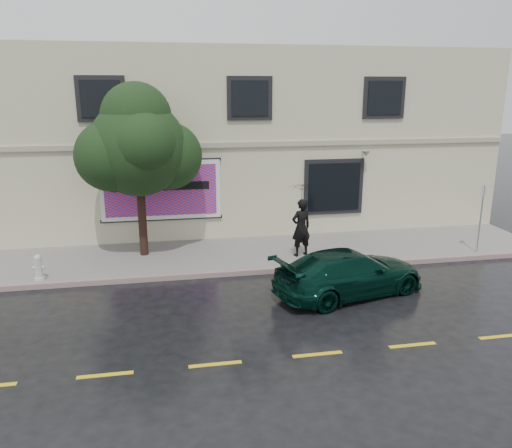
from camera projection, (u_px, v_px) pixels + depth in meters
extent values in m
plane|color=black|center=(280.00, 292.00, 14.02)|extent=(90.00, 90.00, 0.00)
cube|color=gray|center=(259.00, 253.00, 17.09)|extent=(20.00, 3.50, 0.15)
cube|color=gray|center=(269.00, 271.00, 15.42)|extent=(20.00, 0.18, 0.16)
cube|color=gold|center=(317.00, 354.00, 10.70)|extent=(19.00, 0.12, 0.01)
cube|color=#B7B493|center=(234.00, 137.00, 21.65)|extent=(20.00, 8.00, 7.00)
cube|color=#9E9984|center=(250.00, 144.00, 17.79)|extent=(20.00, 0.12, 0.18)
cube|color=black|center=(334.00, 187.00, 18.78)|extent=(2.30, 0.10, 2.10)
cube|color=black|center=(334.00, 187.00, 18.72)|extent=(2.00, 0.05, 1.80)
cube|color=black|center=(101.00, 99.00, 16.43)|extent=(1.30, 0.05, 1.20)
cube|color=black|center=(250.00, 98.00, 17.31)|extent=(1.30, 0.05, 1.20)
cube|color=black|center=(385.00, 98.00, 18.19)|extent=(1.30, 0.05, 1.20)
cube|color=white|center=(161.00, 190.00, 17.60)|extent=(4.20, 0.06, 2.10)
cube|color=#E6333E|center=(161.00, 191.00, 17.56)|extent=(3.90, 0.04, 1.80)
cube|color=black|center=(162.00, 219.00, 17.90)|extent=(4.30, 0.10, 0.10)
cube|color=black|center=(159.00, 161.00, 17.35)|extent=(4.30, 0.10, 0.10)
cube|color=black|center=(161.00, 187.00, 17.50)|extent=(3.40, 0.02, 0.28)
imported|color=black|center=(350.00, 273.00, 13.70)|extent=(4.69, 3.00, 1.26)
imported|color=black|center=(301.00, 228.00, 16.37)|extent=(0.80, 0.64, 1.92)
imported|color=black|center=(302.00, 188.00, 16.02)|extent=(1.28, 1.28, 0.75)
cylinder|color=black|center=(142.00, 218.00, 16.39)|extent=(0.27, 0.27, 2.51)
sphere|color=black|center=(138.00, 148.00, 15.79)|extent=(3.08, 3.08, 3.08)
cylinder|color=beige|center=(40.00, 278.00, 14.49)|extent=(0.29, 0.29, 0.08)
cylinder|color=beige|center=(39.00, 268.00, 14.41)|extent=(0.22, 0.22, 0.54)
sphere|color=beige|center=(38.00, 258.00, 14.33)|extent=(0.22, 0.22, 0.22)
cylinder|color=beige|center=(39.00, 268.00, 14.40)|extent=(0.31, 0.10, 0.10)
cylinder|color=#A1A5A9|center=(480.00, 219.00, 16.67)|extent=(0.05, 0.05, 2.31)
cube|color=silver|center=(484.00, 192.00, 16.43)|extent=(0.27, 0.13, 0.37)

